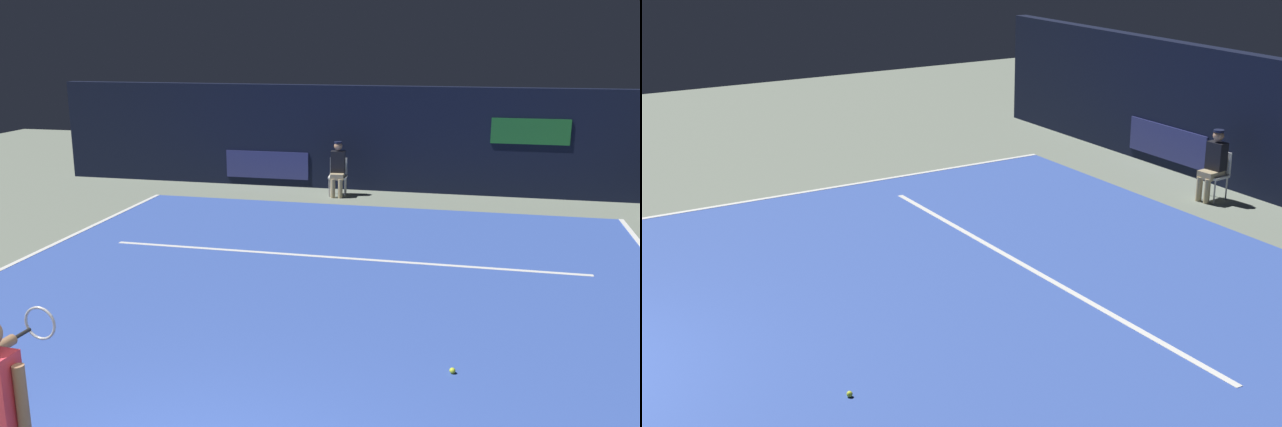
% 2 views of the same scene
% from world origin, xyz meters
% --- Properties ---
extents(ground_plane, '(33.52, 33.52, 0.00)m').
position_xyz_m(ground_plane, '(0.00, 5.01, 0.00)').
color(ground_plane, gray).
extents(court_surface, '(10.67, 12.01, 0.01)m').
position_xyz_m(court_surface, '(0.00, 5.01, 0.01)').
color(court_surface, '#3856B2').
rests_on(court_surface, ground).
extents(line_service, '(8.33, 0.10, 0.01)m').
position_xyz_m(line_service, '(0.00, 7.11, 0.01)').
color(line_service, white).
rests_on(line_service, court_surface).
extents(back_wall, '(17.26, 0.33, 2.60)m').
position_xyz_m(back_wall, '(-0.00, 12.88, 1.30)').
color(back_wall, black).
rests_on(back_wall, ground).
extents(line_judge_on_chair, '(0.48, 0.56, 1.32)m').
position_xyz_m(line_judge_on_chair, '(-1.00, 11.96, 0.69)').
color(line_judge_on_chair, white).
rests_on(line_judge_on_chair, ground).
extents(tennis_ball, '(0.07, 0.07, 0.07)m').
position_xyz_m(tennis_ball, '(2.09, 3.26, 0.05)').
color(tennis_ball, '#CCE033').
rests_on(tennis_ball, court_surface).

